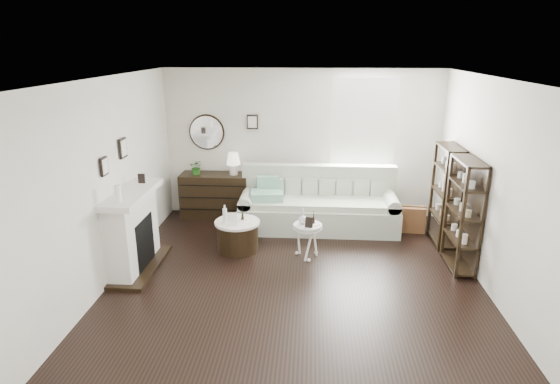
# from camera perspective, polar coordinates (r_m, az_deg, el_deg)

# --- Properties ---
(room) EXTENTS (5.50, 5.50, 5.50)m
(room) POSITION_cam_1_polar(r_m,az_deg,el_deg) (8.53, 7.65, 7.31)
(room) COLOR black
(room) RESTS_ON ground
(fireplace) EXTENTS (0.50, 1.40, 1.84)m
(fireplace) POSITION_cam_1_polar(r_m,az_deg,el_deg) (6.96, -17.44, -4.78)
(fireplace) COLOR white
(fireplace) RESTS_ON ground
(shelf_unit_far) EXTENTS (0.30, 0.80, 1.60)m
(shelf_unit_far) POSITION_cam_1_polar(r_m,az_deg,el_deg) (7.88, 19.58, -0.37)
(shelf_unit_far) COLOR black
(shelf_unit_far) RESTS_ON ground
(shelf_unit_near) EXTENTS (0.30, 0.80, 1.60)m
(shelf_unit_near) POSITION_cam_1_polar(r_m,az_deg,el_deg) (7.07, 21.43, -2.60)
(shelf_unit_near) COLOR black
(shelf_unit_near) RESTS_ON ground
(sofa) EXTENTS (2.72, 0.94, 1.06)m
(sofa) POSITION_cam_1_polar(r_m,az_deg,el_deg) (8.24, 4.67, -1.95)
(sofa) COLOR beige
(sofa) RESTS_ON ground
(quilt) EXTENTS (0.60, 0.51, 0.14)m
(quilt) POSITION_cam_1_polar(r_m,az_deg,el_deg) (8.06, -1.61, -0.36)
(quilt) COLOR #268D62
(quilt) RESTS_ON sofa
(suitcase) EXTENTS (0.68, 0.29, 0.44)m
(suitcase) POSITION_cam_1_polar(r_m,az_deg,el_deg) (8.35, 14.98, -3.16)
(suitcase) COLOR brown
(suitcase) RESTS_ON ground
(dresser) EXTENTS (1.24, 0.53, 0.82)m
(dresser) POSITION_cam_1_polar(r_m,az_deg,el_deg) (8.76, -7.90, -0.43)
(dresser) COLOR black
(dresser) RESTS_ON ground
(table_lamp) EXTENTS (0.28, 0.28, 0.40)m
(table_lamp) POSITION_cam_1_polar(r_m,az_deg,el_deg) (8.53, -5.69, 3.45)
(table_lamp) COLOR beige
(table_lamp) RESTS_ON dresser
(potted_plant) EXTENTS (0.26, 0.22, 0.28)m
(potted_plant) POSITION_cam_1_polar(r_m,az_deg,el_deg) (8.63, -10.13, 3.00)
(potted_plant) COLOR #1F5A19
(potted_plant) RESTS_ON dresser
(drum_table) EXTENTS (0.70, 0.70, 0.49)m
(drum_table) POSITION_cam_1_polar(r_m,az_deg,el_deg) (7.35, -5.19, -5.30)
(drum_table) COLOR black
(drum_table) RESTS_ON ground
(pedestal_table) EXTENTS (0.44, 0.44, 0.53)m
(pedestal_table) POSITION_cam_1_polar(r_m,az_deg,el_deg) (7.00, 3.39, -4.31)
(pedestal_table) COLOR white
(pedestal_table) RESTS_ON ground
(eiffel_drum) EXTENTS (0.12, 0.12, 0.20)m
(eiffel_drum) POSITION_cam_1_polar(r_m,az_deg,el_deg) (7.26, -4.59, -2.72)
(eiffel_drum) COLOR black
(eiffel_drum) RESTS_ON drum_table
(bottle_drum) EXTENTS (0.07, 0.07, 0.29)m
(bottle_drum) POSITION_cam_1_polar(r_m,az_deg,el_deg) (7.16, -6.75, -2.67)
(bottle_drum) COLOR silver
(bottle_drum) RESTS_ON drum_table
(card_frame_drum) EXTENTS (0.15, 0.07, 0.20)m
(card_frame_drum) POSITION_cam_1_polar(r_m,az_deg,el_deg) (7.07, -5.87, -3.31)
(card_frame_drum) COLOR white
(card_frame_drum) RESTS_ON drum_table
(eiffel_ped) EXTENTS (0.11, 0.11, 0.19)m
(eiffel_ped) POSITION_cam_1_polar(r_m,az_deg,el_deg) (6.98, 4.12, -3.18)
(eiffel_ped) COLOR black
(eiffel_ped) RESTS_ON pedestal_table
(flask_ped) EXTENTS (0.13, 0.13, 0.24)m
(flask_ped) POSITION_cam_1_polar(r_m,az_deg,el_deg) (6.96, 2.78, -2.96)
(flask_ped) COLOR silver
(flask_ped) RESTS_ON pedestal_table
(card_frame_ped) EXTENTS (0.12, 0.08, 0.15)m
(card_frame_ped) POSITION_cam_1_polar(r_m,az_deg,el_deg) (6.85, 3.56, -3.72)
(card_frame_ped) COLOR black
(card_frame_ped) RESTS_ON pedestal_table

